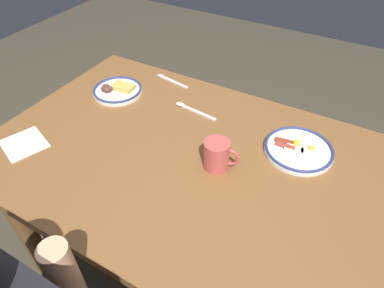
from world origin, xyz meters
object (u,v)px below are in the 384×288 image
Objects in this scene: plate_center_pancakes at (299,149)px; coffee_mug at (217,154)px; plate_near_main at (117,90)px; tea_spoon at (190,109)px; paper_napkin at (24,144)px; fork_near at (172,81)px.

coffee_mug is (0.22, 0.21, 0.04)m from plate_center_pancakes.
tea_spoon is at bearing -171.87° from plate_near_main.
coffee_mug is at bearing 161.79° from plate_near_main.
plate_center_pancakes is 1.24× the size of tea_spoon.
plate_near_main is 0.45m from paper_napkin.
paper_napkin is 0.76× the size of tea_spoon.
plate_near_main is at bearing 8.13° from tea_spoon.
fork_near is at bearing -39.69° from tea_spoon.
plate_near_main is 0.81m from plate_center_pancakes.
coffee_mug reaches higher than paper_napkin.
plate_near_main is 0.88× the size of plate_center_pancakes.
plate_center_pancakes is 1.35× the size of fork_near.
plate_center_pancakes is at bearing -153.01° from paper_napkin.
plate_near_main is 1.43× the size of paper_napkin.
plate_near_main is 1.75× the size of coffee_mug.
paper_napkin is (0.08, 0.44, -0.01)m from plate_near_main.
tea_spoon is (-0.34, -0.05, -0.01)m from plate_near_main.
coffee_mug is 0.62× the size of tea_spoon.
coffee_mug reaches higher than plate_center_pancakes.
fork_near is at bearing -128.92° from plate_near_main.
coffee_mug reaches higher than fork_near.
coffee_mug is 0.68× the size of fork_near.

